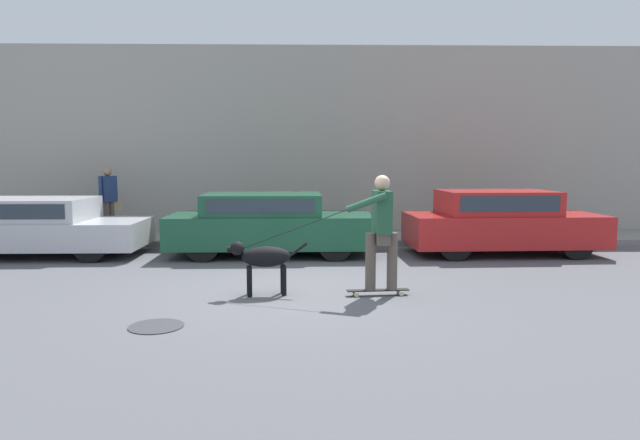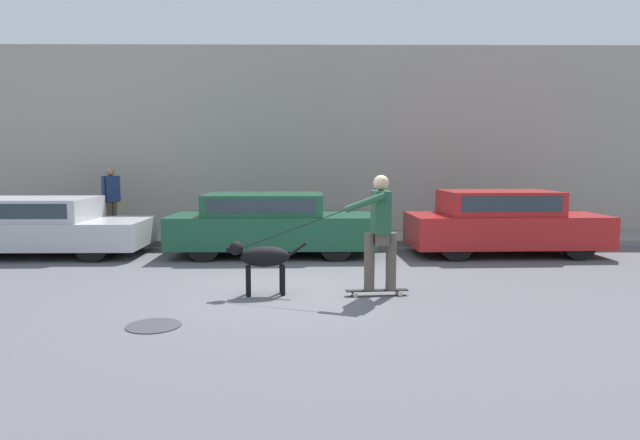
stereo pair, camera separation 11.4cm
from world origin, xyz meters
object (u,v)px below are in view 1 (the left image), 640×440
parked_car_2 (501,223)px  skateboarder (381,227)px  dog (263,258)px  parked_car_0 (37,227)px  parked_car_1 (269,224)px  fire_hydrant (167,234)px  pedestrian_with_bag (109,198)px

parked_car_2 → skateboarder: bearing=-131.8°
dog → skateboarder: 1.76m
parked_car_0 → parked_car_1: size_ratio=1.02×
parked_car_1 → dog: bearing=-88.2°
skateboarder → fire_hydrant: 6.15m
pedestrian_with_bag → fire_hydrant: pedestrian_with_bag is taller
parked_car_0 → dog: (4.91, -3.56, -0.05)m
parked_car_1 → parked_car_2: bearing=-0.6°
parked_car_0 → pedestrian_with_bag: (0.84, 1.87, 0.47)m
parked_car_2 → fire_hydrant: bearing=171.0°
parked_car_1 → dog: parked_car_1 is taller
skateboarder → pedestrian_with_bag: size_ratio=1.51×
parked_car_0 → parked_car_1: (4.76, 0.00, 0.05)m
parked_car_0 → parked_car_2: 9.59m
fire_hydrant → parked_car_1: bearing=-20.4°
parked_car_1 → fire_hydrant: parked_car_1 is taller
parked_car_2 → fire_hydrant: (-7.15, 0.86, -0.33)m
parked_car_1 → skateboarder: size_ratio=1.67×
parked_car_0 → parked_car_1: parked_car_1 is taller
parked_car_1 → dog: size_ratio=3.57×
fire_hydrant → skateboarder: bearing=-47.0°
parked_car_0 → pedestrian_with_bag: pedestrian_with_bag is taller
dog → parked_car_0: bearing=-44.9°
parked_car_2 → skateboarder: 4.69m
parked_car_0 → fire_hydrant: 2.60m
dog → fire_hydrant: (-2.47, 4.42, -0.21)m
pedestrian_with_bag → fire_hydrant: size_ratio=2.64×
parked_car_2 → parked_car_1: bearing=177.8°
pedestrian_with_bag → parked_car_0: bearing=-85.1°
parked_car_2 → fire_hydrant: 7.21m
parked_car_0 → fire_hydrant: bearing=19.0°
fire_hydrant → parked_car_0: bearing=-160.6°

